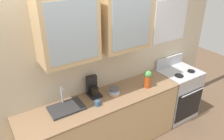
{
  "coord_description": "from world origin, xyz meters",
  "views": [
    {
      "loc": [
        -1.31,
        -2.24,
        2.73
      ],
      "look_at": [
        0.14,
        0.0,
        1.36
      ],
      "focal_mm": 35.55,
      "sensor_mm": 36.0,
      "label": 1
    }
  ],
  "objects_px": {
    "stove_range": "(177,93)",
    "coffee_maker": "(93,88)",
    "sink_faucet": "(66,107)",
    "vase": "(148,79)",
    "cup_near_sink": "(97,103)",
    "bowl_stack": "(114,91)"
  },
  "relations": [
    {
      "from": "bowl_stack",
      "to": "cup_near_sink",
      "type": "relative_size",
      "value": 1.59
    },
    {
      "from": "sink_faucet",
      "to": "vase",
      "type": "bearing_deg",
      "value": -7.35
    },
    {
      "from": "coffee_maker",
      "to": "stove_range",
      "type": "bearing_deg",
      "value": -6.42
    },
    {
      "from": "sink_faucet",
      "to": "cup_near_sink",
      "type": "relative_size",
      "value": 4.42
    },
    {
      "from": "stove_range",
      "to": "sink_faucet",
      "type": "xyz_separation_m",
      "value": [
        -2.1,
        0.08,
        0.48
      ]
    },
    {
      "from": "bowl_stack",
      "to": "vase",
      "type": "relative_size",
      "value": 0.58
    },
    {
      "from": "stove_range",
      "to": "cup_near_sink",
      "type": "height_order",
      "value": "stove_range"
    },
    {
      "from": "stove_range",
      "to": "vase",
      "type": "xyz_separation_m",
      "value": [
        -0.84,
        -0.08,
        0.61
      ]
    },
    {
      "from": "vase",
      "to": "cup_near_sink",
      "type": "xyz_separation_m",
      "value": [
        -0.88,
        -0.0,
        -0.11
      ]
    },
    {
      "from": "sink_faucet",
      "to": "vase",
      "type": "relative_size",
      "value": 1.61
    },
    {
      "from": "stove_range",
      "to": "cup_near_sink",
      "type": "xyz_separation_m",
      "value": [
        -1.72,
        -0.08,
        0.5
      ]
    },
    {
      "from": "stove_range",
      "to": "bowl_stack",
      "type": "xyz_separation_m",
      "value": [
        -1.37,
        0.03,
        0.51
      ]
    },
    {
      "from": "bowl_stack",
      "to": "coffee_maker",
      "type": "xyz_separation_m",
      "value": [
        -0.26,
        0.15,
        0.06
      ]
    },
    {
      "from": "sink_faucet",
      "to": "cup_near_sink",
      "type": "xyz_separation_m",
      "value": [
        0.38,
        -0.17,
        0.02
      ]
    },
    {
      "from": "sink_faucet",
      "to": "vase",
      "type": "distance_m",
      "value": 1.28
    },
    {
      "from": "bowl_stack",
      "to": "cup_near_sink",
      "type": "bearing_deg",
      "value": -161.58
    },
    {
      "from": "stove_range",
      "to": "coffee_maker",
      "type": "distance_m",
      "value": 1.74
    },
    {
      "from": "stove_range",
      "to": "sink_faucet",
      "type": "relative_size",
      "value": 2.45
    },
    {
      "from": "bowl_stack",
      "to": "cup_near_sink",
      "type": "distance_m",
      "value": 0.37
    },
    {
      "from": "coffee_maker",
      "to": "bowl_stack",
      "type": "bearing_deg",
      "value": -29.94
    },
    {
      "from": "sink_faucet",
      "to": "cup_near_sink",
      "type": "bearing_deg",
      "value": -23.68
    },
    {
      "from": "bowl_stack",
      "to": "cup_near_sink",
      "type": "height_order",
      "value": "bowl_stack"
    }
  ]
}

